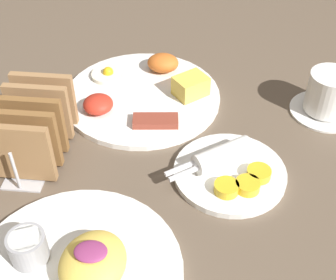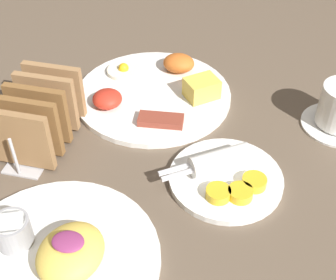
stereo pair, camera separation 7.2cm
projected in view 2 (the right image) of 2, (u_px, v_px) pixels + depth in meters
ground_plane at (131, 157)px, 0.74m from camera, size 3.00×3.00×0.00m
plate_breakfast at (155, 91)px, 0.85m from camera, size 0.28×0.28×0.05m
plate_condiments at (226, 176)px, 0.69m from camera, size 0.18×0.17×0.04m
plate_foreground at (55, 256)px, 0.58m from camera, size 0.27×0.27×0.06m
toast_rack at (39, 116)px, 0.74m from camera, size 0.10×0.18×0.10m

